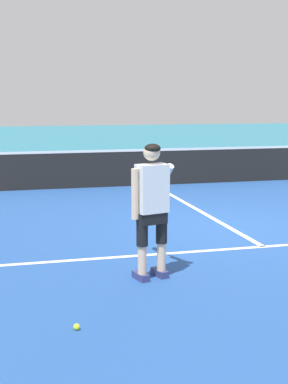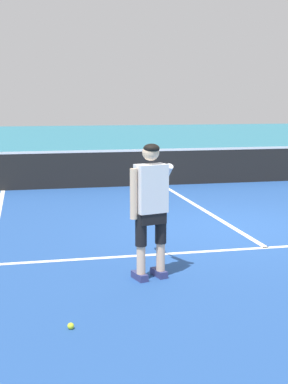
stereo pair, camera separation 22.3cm
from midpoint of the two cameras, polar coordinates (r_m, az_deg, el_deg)
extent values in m
plane|color=teal|center=(9.93, 7.90, -3.51)|extent=(80.00, 80.00, 0.00)
cube|color=#234C93|center=(9.47, 9.07, -4.17)|extent=(10.98, 11.27, 0.00)
cube|color=white|center=(8.62, 11.62, -5.61)|extent=(8.23, 0.10, 0.01)
cube|color=white|center=(11.50, 4.67, -1.63)|extent=(0.10, 6.40, 0.01)
cube|color=black|center=(14.46, 0.57, 2.50)|extent=(11.84, 0.02, 0.91)
cube|color=white|center=(14.41, 0.58, 4.42)|extent=(11.84, 0.03, 0.06)
cube|color=navy|center=(6.94, -1.29, -8.79)|extent=(0.18, 0.30, 0.09)
cube|color=navy|center=(7.07, 0.73, -8.44)|extent=(0.18, 0.30, 0.09)
cylinder|color=beige|center=(6.84, -1.13, -7.10)|extent=(0.11, 0.11, 0.36)
cylinder|color=black|center=(6.74, -1.14, -3.96)|extent=(0.14, 0.14, 0.41)
cylinder|color=beige|center=(6.97, 0.91, -6.77)|extent=(0.11, 0.11, 0.36)
cylinder|color=black|center=(6.88, 0.91, -3.69)|extent=(0.14, 0.14, 0.41)
cube|color=black|center=(6.77, -0.11, -2.47)|extent=(0.38, 0.28, 0.20)
cube|color=white|center=(6.71, -0.11, 0.37)|extent=(0.42, 0.31, 0.60)
cylinder|color=beige|center=(6.60, -1.92, -0.22)|extent=(0.09, 0.09, 0.62)
cylinder|color=white|center=(6.90, 1.45, 1.88)|extent=(0.16, 0.28, 0.29)
cylinder|color=beige|center=(7.11, 0.85, 0.98)|extent=(0.15, 0.30, 0.14)
sphere|color=beige|center=(6.66, -0.15, 4.17)|extent=(0.21, 0.21, 0.21)
ellipsoid|color=black|center=(6.64, -0.06, 4.58)|extent=(0.24, 0.24, 0.12)
cylinder|color=#232326|center=(7.31, 0.08, 0.98)|extent=(0.08, 0.20, 0.03)
cylinder|color=yellow|center=(7.44, -0.49, 1.13)|extent=(0.05, 0.10, 0.02)
torus|color=yellow|center=(7.60, -1.17, 1.31)|extent=(0.10, 0.29, 0.30)
cylinder|color=silver|center=(7.60, -1.17, 1.31)|extent=(0.07, 0.24, 0.25)
sphere|color=#CCE02D|center=(5.57, -8.22, -13.78)|extent=(0.07, 0.07, 0.07)
camera|label=1|loc=(0.11, -90.90, -0.15)|focal=51.06mm
camera|label=2|loc=(0.11, 89.10, 0.15)|focal=51.06mm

